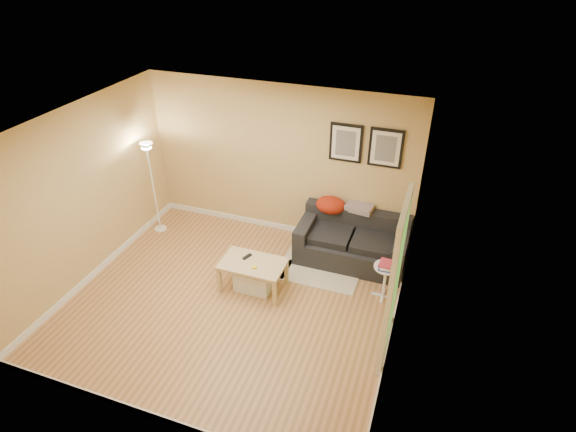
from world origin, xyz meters
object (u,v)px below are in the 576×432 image
Objects in this scene: side_table at (384,282)px; book_stack at (386,265)px; coffee_table at (253,275)px; storage_bin at (254,279)px; sofa at (352,240)px; floor_lamp at (154,191)px.

side_table is 2.23× the size of book_stack.
coffee_table is 0.07m from storage_bin.
sofa is at bearing 44.18° from storage_bin.
sofa reaches higher than book_stack.
coffee_table is 3.78× the size of book_stack.
floor_lamp is (-4.01, 0.47, 0.20)m from book_stack.
storage_bin is at bearing -163.59° from book_stack.
coffee_table is 1.70× the size of side_table.
storage_bin is 2.44m from floor_lamp.
floor_lamp is at bearing 173.57° from side_table.
side_table is at bearing 64.25° from book_stack.
floor_lamp reaches higher than coffee_table.
coffee_table is (-1.20, -1.16, -0.14)m from sofa.
side_table is at bearing 13.49° from storage_bin.
floor_lamp reaches higher than storage_bin.
storage_bin is 1.00× the size of side_table.
side_table is at bearing -6.43° from floor_lamp.
sofa is 1.83× the size of coffee_table.
floor_lamp is at bearing 157.86° from storage_bin.
side_table is 0.33× the size of floor_lamp.
book_stack is at bearing -49.42° from sofa.
side_table reaches higher than storage_bin.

